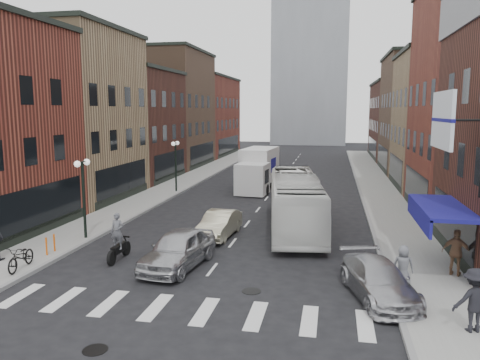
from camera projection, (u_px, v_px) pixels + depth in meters
name	position (u px, v px, depth m)	size (l,w,h in m)	color
ground	(206.00, 278.00, 18.40)	(160.00, 160.00, 0.00)	black
sidewalk_left	(179.00, 184.00, 41.37)	(3.00, 74.00, 0.15)	gray
sidewalk_right	(378.00, 190.00, 38.08)	(3.00, 74.00, 0.15)	gray
curb_left	(196.00, 185.00, 41.09)	(0.20, 74.00, 0.16)	gray
curb_right	(359.00, 191.00, 38.38)	(0.20, 74.00, 0.16)	gray
crosswalk_stripes	(182.00, 309.00, 15.49)	(12.00, 2.20, 0.01)	silver
bldg_left_mid_a	(57.00, 115.00, 33.96)	(10.30, 10.20, 12.30)	#90724F
bldg_left_mid_b	(119.00, 125.00, 43.81)	(10.30, 10.20, 10.30)	#421F17
bldg_left_far_a	(161.00, 109.00, 54.26)	(10.30, 12.20, 13.30)	brown
bldg_left_far_b	(196.00, 116.00, 67.98)	(10.30, 16.20, 11.30)	maroon
bldg_right_mid_b	(462.00, 121.00, 37.94)	(10.30, 10.20, 11.30)	#90724F
bldg_right_far_a	(434.00, 114.00, 48.53)	(10.30, 12.20, 12.30)	brown
bldg_right_far_b	(412.00, 121.00, 62.26)	(10.30, 16.20, 10.30)	#421F17
awning_blue	(437.00, 209.00, 18.71)	(1.80, 5.00, 0.78)	navy
billboard_sign	(445.00, 122.00, 16.31)	(1.52, 3.00, 3.70)	black
distant_tower	(312.00, 14.00, 90.34)	(14.00, 14.00, 50.00)	#9399A0
streetlamp_near	(83.00, 184.00, 23.28)	(0.32, 1.22, 4.11)	black
streetlamp_far	(176.00, 157.00, 36.85)	(0.32, 1.22, 4.11)	black
bike_rack	(50.00, 244.00, 21.05)	(0.08, 0.68, 0.80)	#D8590C
box_truck	(258.00, 170.00, 38.56)	(2.78, 7.91, 3.37)	silver
motorcycle_rider	(118.00, 238.00, 20.39)	(0.59, 2.10, 2.14)	black
transit_bus	(295.00, 202.00, 25.82)	(2.58, 11.03, 3.07)	silver
sedan_left_near	(178.00, 249.00, 19.53)	(1.87, 4.65, 1.59)	#B7B8BC
sedan_left_far	(219.00, 224.00, 24.30)	(1.41, 4.05, 1.33)	beige
curb_car	(379.00, 281.00, 16.32)	(1.82, 4.47, 1.30)	#B0B0B4
parked_bicycle	(21.00, 257.00, 18.92)	(0.67, 1.92, 1.01)	black
ped_right_a	(474.00, 300.00, 13.53)	(1.22, 0.61, 1.89)	black
ped_right_b	(457.00, 252.00, 18.15)	(1.08, 0.54, 1.84)	#855E43
ped_right_c	(403.00, 266.00, 17.00)	(0.76, 0.49, 1.55)	slate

